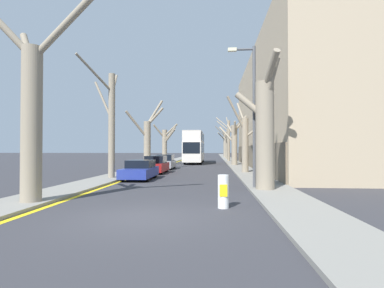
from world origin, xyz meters
TOP-DOWN VIEW (x-y plane):
  - ground_plane at (0.00, 0.00)m, footprint 300.00×300.00m
  - sidewalk_left at (-5.00, 50.00)m, footprint 2.24×120.00m
  - sidewalk_right at (5.00, 50.00)m, footprint 2.24×120.00m
  - building_facade_right at (11.10, 23.46)m, footprint 10.08×32.12m
  - kerb_line_stripe at (-3.70, 50.00)m, footprint 0.24×120.00m
  - street_tree_left_0 at (-4.53, 1.77)m, footprint 5.16×1.67m
  - street_tree_left_1 at (-4.83, 11.05)m, footprint 1.75×4.09m
  - street_tree_left_2 at (-4.56, 21.03)m, footprint 3.61×2.95m
  - street_tree_left_3 at (-4.45, 31.37)m, footprint 3.37×1.71m
  - street_tree_right_0 at (4.62, 5.84)m, footprint 2.07×2.31m
  - street_tree_right_1 at (4.81, 16.74)m, footprint 4.35×4.31m
  - street_tree_right_2 at (4.65, 28.64)m, footprint 3.73×3.90m
  - street_tree_right_3 at (4.48, 40.26)m, footprint 4.02×3.07m
  - street_tree_right_4 at (4.59, 51.08)m, footprint 3.50×2.38m
  - street_tree_right_5 at (4.69, 61.81)m, footprint 3.48×2.60m
  - double_decker_bus at (-0.70, 34.90)m, footprint 2.47×11.96m
  - parked_car_0 at (-2.82, 11.17)m, footprint 1.82×4.21m
  - parked_car_1 at (-2.82, 16.51)m, footprint 1.79×4.19m
  - parked_car_2 at (-2.82, 21.69)m, footprint 1.72×4.02m
  - lamp_post at (4.11, 6.52)m, footprint 1.40×0.20m
  - traffic_bollard at (2.50, 1.66)m, footprint 0.38×0.39m

SIDE VIEW (x-z plane):
  - ground_plane at x=0.00m, z-range 0.00..0.00m
  - kerb_line_stripe at x=-3.70m, z-range 0.00..0.01m
  - sidewalk_left at x=-5.00m, z-range 0.00..0.12m
  - sidewalk_right at x=5.00m, z-range 0.00..0.12m
  - traffic_bollard at x=2.50m, z-range 0.00..1.15m
  - parked_car_0 at x=-2.82m, z-range -0.03..1.27m
  - parked_car_1 at x=-2.82m, z-range -0.05..1.42m
  - parked_car_2 at x=-2.82m, z-range -0.05..1.44m
  - double_decker_bus at x=-0.70m, z-range 0.30..4.79m
  - street_tree_left_3 at x=-4.45m, z-range 0.00..5.46m
  - street_tree_right_1 at x=4.81m, z-range -0.38..6.09m
  - street_tree_left_2 at x=-4.56m, z-range -0.66..6.52m
  - street_tree_right_2 at x=4.65m, z-range -0.34..6.23m
  - street_tree_right_0 at x=4.62m, z-range -0.27..6.17m
  - street_tree_right_4 at x=4.59m, z-range -0.22..6.40m
  - street_tree_right_5 at x=4.69m, z-range -0.38..7.26m
  - street_tree_left_0 at x=-4.53m, z-range -0.60..7.57m
  - street_tree_right_3 at x=4.48m, z-range 0.09..7.57m
  - street_tree_left_1 at x=-4.83m, z-range -0.01..7.90m
  - lamp_post at x=4.11m, z-range 0.45..7.72m
  - building_facade_right at x=11.10m, z-range -0.01..12.14m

